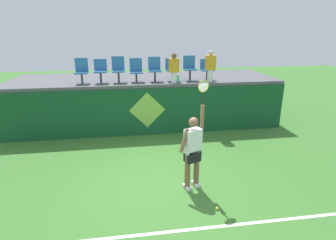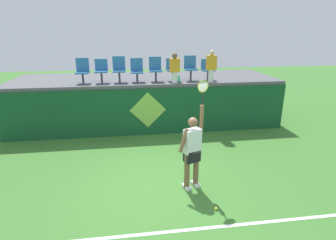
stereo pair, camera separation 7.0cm
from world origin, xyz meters
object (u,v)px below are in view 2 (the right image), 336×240
tennis_player (192,149)px  tennis_ball (216,209)px  stadium_chair_2 (119,68)px  stadium_chair_3 (137,69)px  stadium_chair_1 (101,69)px  stadium_chair_0 (82,70)px  stadium_chair_7 (208,68)px  spectator_1 (211,66)px  spectator_0 (175,68)px  water_bottle (179,79)px  stadium_chair_4 (155,68)px  stadium_chair_5 (173,68)px  stadium_chair_6 (190,67)px

tennis_player → tennis_ball: size_ratio=39.15×
stadium_chair_2 → stadium_chair_3: (0.62, -0.00, -0.05)m
stadium_chair_1 → stadium_chair_3: stadium_chair_3 is taller
stadium_chair_1 → stadium_chair_2: bearing=0.8°
stadium_chair_0 → stadium_chair_7: size_ratio=1.13×
tennis_player → stadium_chair_3: bearing=104.1°
stadium_chair_1 → spectator_1: size_ratio=0.73×
stadium_chair_2 → tennis_ball: bearing=-68.8°
stadium_chair_2 → spectator_0: size_ratio=0.86×
water_bottle → spectator_1: 1.25m
tennis_ball → stadium_chair_2: bearing=111.2°
stadium_chair_0 → stadium_chair_1: size_ratio=1.05×
stadium_chair_4 → tennis_player: bearing=-84.5°
stadium_chair_0 → stadium_chair_5: size_ratio=1.08×
tennis_player → stadium_chair_6: size_ratio=2.90×
tennis_player → stadium_chair_5: bearing=87.2°
stadium_chair_1 → stadium_chair_6: (3.20, 0.01, 0.03)m
tennis_player → stadium_chair_0: 5.36m
stadium_chair_5 → stadium_chair_1: bearing=180.0°
tennis_ball → stadium_chair_7: size_ratio=0.09×
stadium_chair_1 → stadium_chair_7: size_ratio=1.08×
stadium_chair_1 → stadium_chair_5: bearing=-0.0°
stadium_chair_4 → stadium_chair_5: (0.62, -0.01, -0.02)m
spectator_1 → stadium_chair_7: bearing=90.0°
stadium_chair_5 → spectator_1: (1.31, -0.45, 0.13)m
tennis_player → stadium_chair_2: 4.79m
water_bottle → stadium_chair_5: bearing=107.1°
stadium_chair_0 → stadium_chair_5: stadium_chair_0 is taller
water_bottle → stadium_chair_0: bearing=171.6°
water_bottle → spectator_1: spectator_1 is taller
stadium_chair_1 → stadium_chair_0: bearing=179.3°
water_bottle → stadium_chair_6: (0.52, 0.49, 0.36)m
stadium_chair_4 → stadium_chair_6: (1.29, -0.00, 0.02)m
stadium_chair_2 → stadium_chair_3: 0.63m
tennis_player → stadium_chair_1: (-2.32, 4.28, 1.26)m
tennis_ball → stadium_chair_3: bearing=105.0°
stadium_chair_6 → stadium_chair_1: bearing=-179.9°
stadium_chair_2 → water_bottle: bearing=-13.4°
stadium_chair_3 → stadium_chair_4: 0.67m
stadium_chair_1 → spectator_1: 3.87m
stadium_chair_0 → stadium_chair_2: (1.26, 0.00, 0.03)m
stadium_chair_0 → stadium_chair_2: size_ratio=0.96×
stadium_chair_0 → stadium_chair_5: 3.17m
tennis_player → water_bottle: size_ratio=9.82×
stadium_chair_0 → stadium_chair_7: stadium_chair_0 is taller
stadium_chair_3 → stadium_chair_5: stadium_chair_3 is taller
tennis_ball → water_bottle: (0.04, 4.74, 1.90)m
water_bottle → spectator_0: 0.43m
tennis_ball → stadium_chair_3: stadium_chair_3 is taller
stadium_chair_6 → stadium_chair_7: stadium_chair_6 is taller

